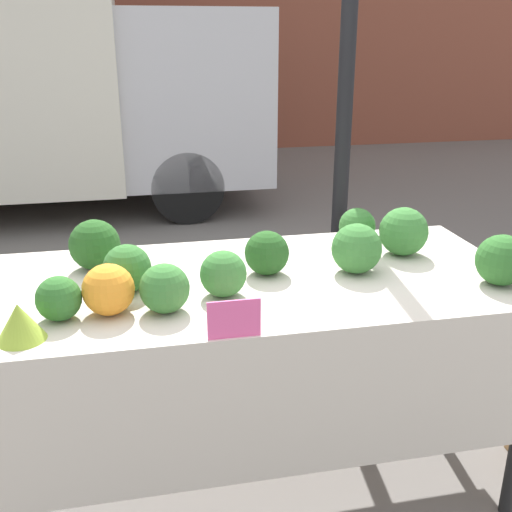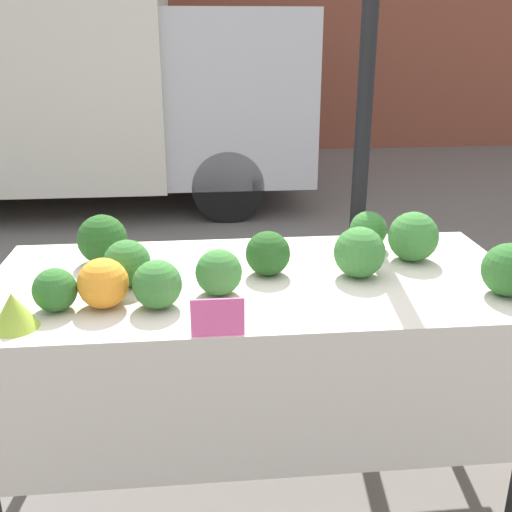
% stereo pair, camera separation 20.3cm
% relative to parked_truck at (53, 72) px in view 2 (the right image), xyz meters
% --- Properties ---
extents(ground_plane, '(40.00, 40.00, 0.00)m').
position_rel_parked_truck_xyz_m(ground_plane, '(1.58, -4.39, -1.29)').
color(ground_plane, slate).
extents(tent_pole, '(0.07, 0.07, 2.30)m').
position_rel_parked_truck_xyz_m(tent_pole, '(2.10, -3.74, -0.14)').
color(tent_pole, black).
rests_on(tent_pole, ground_plane).
extents(parked_truck, '(4.58, 2.22, 2.45)m').
position_rel_parked_truck_xyz_m(parked_truck, '(0.00, 0.00, 0.00)').
color(parked_truck, silver).
rests_on(parked_truck, ground_plane).
extents(market_table, '(1.83, 0.85, 0.85)m').
position_rel_parked_truck_xyz_m(market_table, '(1.58, -4.46, -0.55)').
color(market_table, beige).
rests_on(market_table, ground_plane).
extents(orange_cauliflower, '(0.16, 0.16, 0.16)m').
position_rel_parked_truck_xyz_m(orange_cauliflower, '(1.09, -4.58, -0.37)').
color(orange_cauliflower, orange).
rests_on(orange_cauliflower, market_table).
extents(romanesco_head, '(0.13, 0.13, 0.11)m').
position_rel_parked_truck_xyz_m(romanesco_head, '(0.86, -4.70, -0.39)').
color(romanesco_head, '#93B238').
rests_on(romanesco_head, market_table).
extents(broccoli_head_0, '(0.15, 0.15, 0.15)m').
position_rel_parked_truck_xyz_m(broccoli_head_0, '(1.44, -4.51, -0.37)').
color(broccoli_head_0, '#387533').
rests_on(broccoli_head_0, market_table).
extents(broccoli_head_1, '(0.13, 0.13, 0.13)m').
position_rel_parked_truck_xyz_m(broccoli_head_1, '(0.95, -4.59, -0.38)').
color(broccoli_head_1, '#2D6628').
rests_on(broccoli_head_1, market_table).
extents(broccoli_head_2, '(0.16, 0.16, 0.16)m').
position_rel_parked_truck_xyz_m(broccoli_head_2, '(1.15, -4.41, -0.36)').
color(broccoli_head_2, '#336B2D').
rests_on(broccoli_head_2, market_table).
extents(broccoli_head_3, '(0.15, 0.15, 0.15)m').
position_rel_parked_truck_xyz_m(broccoli_head_3, '(2.04, -4.12, -0.37)').
color(broccoli_head_3, '#336B2D').
rests_on(broccoli_head_3, market_table).
extents(broccoli_head_4, '(0.18, 0.18, 0.18)m').
position_rel_parked_truck_xyz_m(broccoli_head_4, '(1.93, -4.41, -0.36)').
color(broccoli_head_4, '#387533').
rests_on(broccoli_head_4, market_table).
extents(broccoli_head_5, '(0.17, 0.17, 0.17)m').
position_rel_parked_truck_xyz_m(broccoli_head_5, '(2.36, -4.61, -0.36)').
color(broccoli_head_5, '#2D6628').
rests_on(broccoli_head_5, market_table).
extents(broccoli_head_6, '(0.15, 0.15, 0.15)m').
position_rel_parked_truck_xyz_m(broccoli_head_6, '(1.26, -4.60, -0.37)').
color(broccoli_head_6, '#387533').
rests_on(broccoli_head_6, market_table).
extents(broccoli_head_7, '(0.18, 0.18, 0.18)m').
position_rel_parked_truck_xyz_m(broccoli_head_7, '(2.17, -4.27, -0.35)').
color(broccoli_head_7, '#387533').
rests_on(broccoli_head_7, market_table).
extents(broccoli_head_8, '(0.18, 0.18, 0.18)m').
position_rel_parked_truck_xyz_m(broccoli_head_8, '(1.04, -4.19, -0.35)').
color(broccoli_head_8, '#23511E').
rests_on(broccoli_head_8, market_table).
extents(broccoli_head_9, '(0.16, 0.16, 0.16)m').
position_rel_parked_truck_xyz_m(broccoli_head_9, '(1.62, -4.36, -0.37)').
color(broccoli_head_9, '#23511E').
rests_on(broccoli_head_9, market_table).
extents(price_sign, '(0.15, 0.01, 0.11)m').
position_rel_parked_truck_xyz_m(price_sign, '(1.43, -4.80, -0.39)').
color(price_sign, '#F45B9E').
rests_on(price_sign, market_table).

